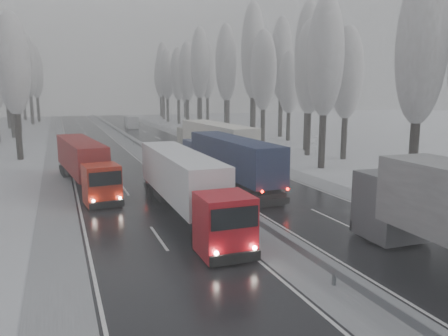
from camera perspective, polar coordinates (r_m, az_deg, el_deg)
carriageway_right at (r=43.02m, az=-0.02°, el=-0.08°), size 7.50×200.00×0.03m
carriageway_left at (r=40.55m, az=-14.03°, el=-1.02°), size 7.50×200.00×0.03m
median_slush at (r=41.47m, az=-6.82°, el=-0.53°), size 3.00×200.00×0.04m
shoulder_right at (r=44.99m, az=5.88°, el=0.32°), size 2.40×200.00×0.04m
shoulder_left at (r=40.29m, az=-21.03°, el=-1.46°), size 2.40×200.00×0.04m
median_guardrail at (r=41.35m, az=-6.83°, el=0.25°), size 0.12×200.00×0.76m
tree_16 at (r=35.55m, az=24.39°, el=14.14°), size 3.60×3.60×16.53m
tree_18 at (r=44.05m, az=13.09°, el=13.85°), size 3.60×3.60×16.58m
tree_19 at (r=50.42m, az=15.77°, el=11.77°), size 3.60×3.60×14.57m
tree_20 at (r=52.68m, az=11.17°, el=12.66°), size 3.60×3.60×15.71m
tree_21 at (r=57.36m, az=11.01°, el=14.30°), size 3.60×3.60×18.62m
tree_22 at (r=61.40m, az=5.19°, el=12.51°), size 3.60×3.60×15.86m
tree_23 at (r=67.82m, az=8.53°, el=10.96°), size 3.60×3.60×13.55m
tree_24 at (r=66.86m, az=3.82°, el=14.86°), size 3.60×3.60×20.49m
tree_25 at (r=73.45m, az=7.53°, el=13.84°), size 3.60×3.60×19.44m
tree_26 at (r=76.08m, az=0.27°, el=13.48°), size 3.60×3.60×18.78m
tree_27 at (r=82.50m, az=3.99°, el=12.68°), size 3.60×3.60×17.62m
tree_28 at (r=85.76m, az=-3.17°, el=13.44°), size 3.60×3.60×19.62m
tree_29 at (r=91.95m, az=0.55°, el=12.63°), size 3.60×3.60×18.11m
tree_30 at (r=95.08m, az=-4.86°, el=12.42°), size 3.60×3.60×17.86m
tree_31 at (r=100.69m, az=-2.20°, el=12.58°), size 3.60×3.60×18.58m
tree_32 at (r=102.32m, az=-6.01°, el=12.04°), size 3.60×3.60×17.33m
tree_33 at (r=106.96m, az=-4.90°, el=10.95°), size 3.60×3.60×14.33m
tree_34 at (r=108.98m, az=-7.47°, el=11.99°), size 3.60×3.60×17.63m
tree_35 at (r=115.32m, az=-3.39°, el=12.15°), size 3.60×3.60×18.25m
tree_36 at (r=118.92m, az=-8.00°, el=12.61°), size 3.60×3.60×20.23m
tree_37 at (r=124.45m, az=-5.19°, el=11.42°), size 3.60×3.60×16.37m
tree_38 at (r=129.54m, az=-8.31°, el=11.76°), size 3.60×3.60×17.97m
tree_39 at (r=134.04m, az=-7.48°, el=11.23°), size 3.60×3.60×16.19m
tree_62 at (r=53.52m, az=-25.88°, el=12.04°), size 3.60×3.60×16.04m
tree_68 at (r=79.03m, az=-26.32°, el=11.35°), size 3.60×3.60×16.65m
tree_70 at (r=89.06m, az=-25.58°, el=11.33°), size 3.60×3.60×17.09m
tree_72 at (r=98.54m, az=-26.64°, el=10.30°), size 3.60×3.60×15.11m
tree_74 at (r=109.14m, az=-24.16°, el=11.90°), size 3.60×3.60×19.68m
tree_76 at (r=118.44m, az=-23.39°, el=11.39°), size 3.60×3.60×18.55m
tree_77 at (r=122.69m, az=-25.89°, el=9.88°), size 3.60×3.60×14.32m
tree_78 at (r=125.21m, az=-24.93°, el=11.46°), size 3.60×3.60×19.55m
tree_79 at (r=129.35m, az=-26.01°, el=10.61°), size 3.60×3.60×17.07m
truck_blue_box at (r=34.79m, az=0.45°, el=1.35°), size 2.99×15.66×4.00m
truck_cream_box at (r=45.35m, az=-1.48°, el=3.64°), size 3.51×16.92×4.31m
box_truck_distant at (r=90.60m, az=-12.01°, el=5.88°), size 2.35×6.85×2.53m
truck_red_white at (r=26.15m, az=-5.16°, el=-1.78°), size 2.43×15.11×3.87m
truck_red_red at (r=36.45m, az=-17.89°, el=0.93°), size 3.79×14.31×3.64m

